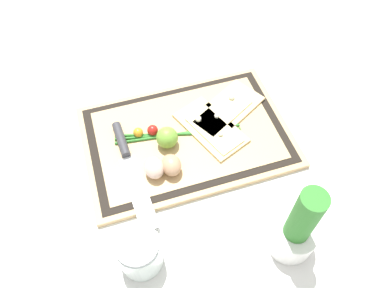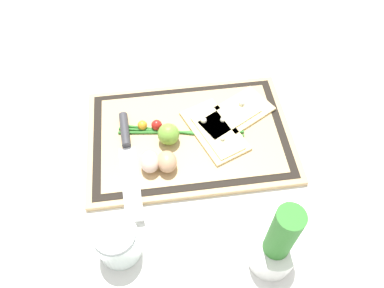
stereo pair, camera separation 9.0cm
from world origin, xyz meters
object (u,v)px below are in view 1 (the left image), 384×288
Objects in this scene: egg_pink at (154,168)px; cherry_tomato_yellow at (138,132)px; knife at (126,156)px; pizza_slice_far at (211,128)px; pizza_slice_near at (226,110)px; lime at (167,138)px; sauce_jar at (140,253)px; egg_brown at (171,165)px; herb_pot at (296,231)px; cherry_tomato_red at (153,130)px.

cherry_tomato_yellow is at bearing -84.04° from egg_pink.
egg_pink reaches higher than knife.
egg_pink reaches higher than pizza_slice_far.
knife is at bearing 12.87° from pizza_slice_near.
cherry_tomato_yellow is at bearing -37.05° from lime.
sauce_jar is (0.30, 0.31, 0.02)m from pizza_slice_near.
egg_pink is (0.04, -0.00, 0.00)m from egg_brown.
cherry_tomato_red is at bearing -60.17° from herb_pot.
egg_brown is at bearing 81.92° from lime.
egg_pink is 2.24× the size of cherry_tomato_yellow.
egg_brown reaches higher than pizza_slice_far.
sauce_jar is (0.06, 0.30, 0.01)m from cherry_tomato_yellow.
egg_brown is 1.03× the size of lime.
cherry_tomato_yellow is at bearing -127.01° from knife.
lime reaches higher than knife.
herb_pot reaches higher than cherry_tomato_red.
pizza_slice_far is 0.12m from lime.
sauce_jar reaches higher than knife.
egg_pink is 0.20m from sauce_jar.
egg_pink is 0.57× the size of sauce_jar.
lime is at bearing -60.52° from herb_pot.
cherry_tomato_red is at bearing -82.34° from egg_brown.
knife is 3.06× the size of sauce_jar.
lime reaches higher than egg_brown.
egg_brown and egg_pink have the same top height.
knife is 5.55× the size of lime.
egg_pink is 0.26× the size of herb_pot.
pizza_slice_far reaches higher than knife.
lime is at bearing 5.53° from pizza_slice_far.
sauce_jar is at bearing 46.13° from pizza_slice_near.
sauce_jar reaches higher than pizza_slice_near.
egg_brown is (-0.09, 0.07, 0.02)m from knife.
egg_pink is 0.09m from lime.
cherry_tomato_red is at bearing -101.70° from egg_pink.
egg_brown is 0.31m from herb_pot.
knife is 0.25m from sauce_jar.
knife is at bearing -48.99° from egg_pink.
egg_pink is at bearing 26.21° from pizza_slice_far.
knife is 5.37× the size of egg_brown.
sauce_jar reaches higher than lime.
pizza_slice_near is 0.38m from herb_pot.
cherry_tomato_yellow is (-0.04, -0.06, 0.00)m from knife.
lime is at bearing -125.18° from egg_pink.
herb_pot is (-0.18, 0.32, 0.03)m from lime.
egg_pink is at bearing 95.96° from cherry_tomato_yellow.
knife is at bearing 33.05° from cherry_tomato_red.
egg_pink is (-0.05, 0.06, 0.02)m from knife.
pizza_slice_near is at bearing -167.13° from knife.
knife is 0.09m from cherry_tomato_red.
cherry_tomato_red is 0.42m from herb_pot.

